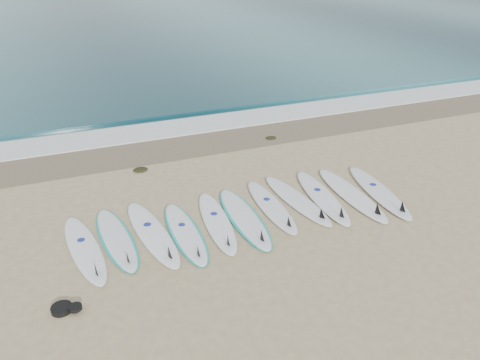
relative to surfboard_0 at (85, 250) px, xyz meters
name	(u,v)px	position (x,y,z in m)	size (l,w,h in m)	color
ground	(245,217)	(3.15, 0.04, -0.05)	(120.00, 120.00, 0.00)	tan
ocean	(86,14)	(3.15, 32.54, -0.04)	(120.00, 55.00, 0.03)	#20555E
wet_sand_band	(189,145)	(3.15, 4.14, -0.05)	(120.00, 1.80, 0.01)	#6D5F48
foam_band	(176,128)	(3.15, 5.54, -0.03)	(120.00, 1.40, 0.04)	silver
wave_crest	(164,112)	(3.15, 7.04, 0.00)	(120.00, 1.00, 0.10)	#20555E
surfboard_0	(85,250)	(0.00, 0.00, 0.00)	(0.83, 2.51, 0.32)	white
surfboard_1	(117,239)	(0.59, 0.15, -0.01)	(0.78, 2.41, 0.30)	white
surfboard_2	(153,234)	(1.26, 0.05, 0.00)	(0.85, 2.65, 0.33)	white
surfboard_3	(186,233)	(1.85, -0.14, -0.01)	(0.57, 2.35, 0.30)	white
surfboard_4	(217,223)	(2.54, -0.03, 0.00)	(0.74, 2.48, 0.31)	white
surfboard_5	(245,218)	(3.11, -0.06, -0.01)	(0.68, 2.56, 0.32)	white
surfboard_6	(272,207)	(3.82, 0.13, 0.00)	(0.58, 2.41, 0.31)	white
surfboard_7	(298,201)	(4.45, 0.16, 0.00)	(0.74, 2.51, 0.32)	white
surfboard_8	(323,198)	(5.03, 0.07, 0.00)	(0.82, 2.60, 0.33)	white
surfboard_9	(353,195)	(5.69, -0.07, 0.00)	(0.63, 2.67, 0.34)	white
surfboard_10	(380,192)	(6.33, -0.20, 0.00)	(0.90, 2.66, 0.33)	white
seaweed_near	(140,170)	(1.60, 3.01, -0.02)	(0.36, 0.28, 0.07)	black
seaweed_far	(271,138)	(5.49, 3.72, -0.02)	(0.31, 0.24, 0.06)	black
leash_coil	(65,308)	(-0.44, -1.46, -0.01)	(0.46, 0.36, 0.11)	black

